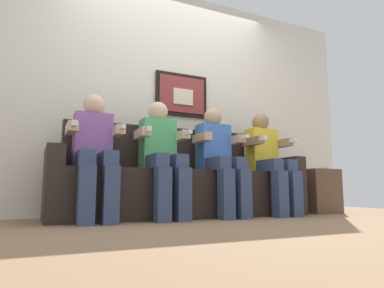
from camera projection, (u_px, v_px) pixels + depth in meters
The scene contains 9 objects.
ground_plane at pixel (199, 220), 3.04m from camera, with size 6.46×6.46×0.00m, color #8C6B4C.
back_wall_assembly at pixel (169, 99), 3.90m from camera, with size 4.97×0.10×2.60m.
couch at pixel (184, 185), 3.37m from camera, with size 2.57×0.58×0.90m.
person_leftmost at pixel (94, 149), 2.88m from camera, with size 0.46×0.56×1.11m.
person_left_center at pixel (162, 152), 3.14m from camera, with size 0.46×0.56×1.11m.
person_right_center at pixel (219, 155), 3.39m from camera, with size 0.46×0.56×1.11m.
person_rightmost at pixel (268, 158), 3.65m from camera, with size 0.46×0.56×1.11m.
side_table_right at pixel (317, 191), 3.96m from camera, with size 0.40×0.40×0.50m.
spare_remote_on_table at pixel (325, 168), 3.91m from camera, with size 0.04×0.13×0.02m, color white.
Camera 1 is at (-1.38, -2.78, 0.26)m, focal length 31.90 mm.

